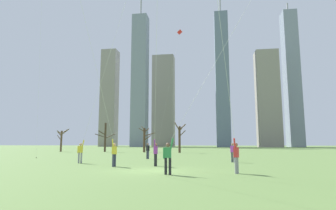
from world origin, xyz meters
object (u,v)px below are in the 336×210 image
object	(u,v)px
bare_tree_right_of_center	(180,137)
bare_tree_rightmost	(145,138)
kite_flyer_foreground_right_pink	(95,104)
bare_tree_far_right_edge	(105,137)
kite_flyer_midfield_right_teal	(232,120)
kite_flyer_far_back_blue	(106,118)
bystander_far_off_by_trees	(233,152)
bystander_watching_nearby	(148,150)
bare_tree_leftmost	(61,139)
kite_flyer_midfield_left_yellow	(214,73)
distant_kite_high_overhead_red	(177,44)
kite_flyer_foreground_left_white	(156,113)

from	to	relation	value
bare_tree_right_of_center	bare_tree_rightmost	world-z (taller)	bare_tree_right_of_center
kite_flyer_foreground_right_pink	bare_tree_far_right_edge	size ratio (longest dim) A/B	3.57
kite_flyer_midfield_right_teal	kite_flyer_far_back_blue	world-z (taller)	kite_flyer_far_back_blue
kite_flyer_foreground_right_pink	kite_flyer_far_back_blue	world-z (taller)	kite_flyer_foreground_right_pink
bystander_far_off_by_trees	bare_tree_far_right_edge	distance (m)	34.01
bystander_far_off_by_trees	bystander_watching_nearby	bearing A→B (deg)	153.86
kite_flyer_midfield_right_teal	bare_tree_leftmost	world-z (taller)	kite_flyer_midfield_right_teal
bystander_watching_nearby	bare_tree_leftmost	distance (m)	31.01
kite_flyer_far_back_blue	kite_flyer_foreground_right_pink	bearing A→B (deg)	124.19
kite_flyer_midfield_right_teal	bare_tree_rightmost	size ratio (longest dim) A/B	2.20
kite_flyer_midfield_left_yellow	bystander_far_off_by_trees	distance (m)	10.90
kite_flyer_midfield_left_yellow	kite_flyer_midfield_right_teal	bearing A→B (deg)	1.19
bare_tree_leftmost	bare_tree_right_of_center	bearing A→B (deg)	-5.95
kite_flyer_midfield_left_yellow	bare_tree_leftmost	xyz separation A→B (m)	(-28.58, 35.76, -2.89)
bystander_far_off_by_trees	kite_flyer_midfield_right_teal	bearing A→B (deg)	-94.64
bystander_far_off_by_trees	bare_tree_rightmost	distance (m)	28.59
kite_flyer_foreground_right_pink	bare_tree_right_of_center	distance (m)	27.05
bystander_far_off_by_trees	bare_tree_rightmost	world-z (taller)	bare_tree_rightmost
kite_flyer_far_back_blue	bystander_far_off_by_trees	world-z (taller)	kite_flyer_far_back_blue
distant_kite_high_overhead_red	bare_tree_right_of_center	bearing A→B (deg)	79.64
kite_flyer_foreground_right_pink	bystander_watching_nearby	distance (m)	8.65
bare_tree_leftmost	bare_tree_right_of_center	xyz separation A→B (m)	(23.24, -2.42, 0.23)
kite_flyer_foreground_right_pink	kite_flyer_midfield_right_teal	bearing A→B (deg)	-32.86
bare_tree_right_of_center	bare_tree_rightmost	distance (m)	6.75
bystander_far_off_by_trees	bare_tree_rightmost	size ratio (longest dim) A/B	0.34
bystander_watching_nearby	bystander_far_off_by_trees	xyz separation A→B (m)	(8.29, -4.07, 0.00)
bare_tree_far_right_edge	bare_tree_rightmost	size ratio (longest dim) A/B	1.14
kite_flyer_foreground_left_white	kite_flyer_midfield_right_teal	bearing A→B (deg)	-36.12
bystander_watching_nearby	bare_tree_far_right_edge	bearing A→B (deg)	120.81
kite_flyer_foreground_left_white	distant_kite_high_overhead_red	distance (m)	32.69
kite_flyer_midfield_left_yellow	bystander_watching_nearby	xyz separation A→B (m)	(-6.64, 13.90, -4.40)
kite_flyer_far_back_blue	bare_tree_right_of_center	xyz separation A→B (m)	(1.80, 30.10, -0.63)
kite_flyer_midfield_right_teal	kite_flyer_foreground_left_white	xyz separation A→B (m)	(-4.61, 3.36, 0.75)
distant_kite_high_overhead_red	bare_tree_rightmost	distance (m)	17.84
distant_kite_high_overhead_red	bare_tree_leftmost	distance (m)	28.55
bare_tree_leftmost	bare_tree_right_of_center	size ratio (longest dim) A/B	0.86
bystander_watching_nearby	kite_flyer_midfield_right_teal	bearing A→B (deg)	-61.65
bystander_far_off_by_trees	bare_tree_right_of_center	size ratio (longest dim) A/B	0.31
kite_flyer_midfield_right_teal	bystander_far_off_by_trees	xyz separation A→B (m)	(0.80, 9.82, -1.89)
distant_kite_high_overhead_red	bystander_far_off_by_trees	bearing A→B (deg)	-72.14
bystander_watching_nearby	kite_flyer_far_back_blue	bearing A→B (deg)	-92.67
kite_flyer_midfield_right_teal	kite_flyer_far_back_blue	distance (m)	8.63
bystander_far_off_by_trees	bare_tree_leftmost	xyz separation A→B (m)	(-30.23, 25.93, 1.51)
bystander_far_off_by_trees	bare_tree_right_of_center	distance (m)	24.58
kite_flyer_midfield_right_teal	bystander_far_off_by_trees	bearing A→B (deg)	85.36
distant_kite_high_overhead_red	bare_tree_rightmost	xyz separation A→B (m)	(-6.34, 2.79, -16.44)
kite_flyer_far_back_blue	bare_tree_leftmost	distance (m)	38.96
bare_tree_right_of_center	kite_flyer_foreground_left_white	bearing A→B (deg)	-86.98
kite_flyer_foreground_left_white	distant_kite_high_overhead_red	bearing A→B (deg)	93.56
bystander_watching_nearby	bystander_far_off_by_trees	size ratio (longest dim) A/B	1.00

